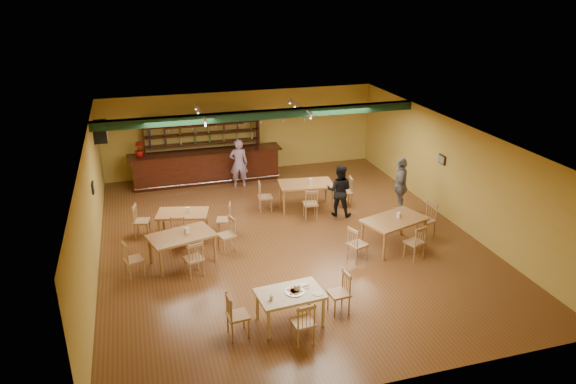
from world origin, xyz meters
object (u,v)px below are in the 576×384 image
object	(u,v)px
near_table	(290,308)
patron_right_a	(339,190)
bar_counter	(206,167)
dining_table_d	(394,233)
dining_table_a	(183,224)
patron_bar	(239,163)
dining_table_b	(306,196)
dining_table_c	(182,249)

from	to	relation	value
near_table	patron_right_a	world-z (taller)	patron_right_a
bar_counter	dining_table_d	bearing A→B (deg)	-57.62
near_table	patron_right_a	size ratio (longest dim) A/B	0.85
dining_table_a	patron_bar	size ratio (longest dim) A/B	0.82
dining_table_a	dining_table_d	distance (m)	5.80
near_table	patron_bar	xyz separation A→B (m)	(0.57, 8.09, 0.49)
dining_table_d	patron_right_a	world-z (taller)	patron_right_a
dining_table_d	near_table	bearing A→B (deg)	-163.77
patron_right_a	dining_table_a	bearing A→B (deg)	30.40
dining_table_b	dining_table_c	distance (m)	4.78
dining_table_b	patron_bar	distance (m)	2.94
dining_table_d	patron_bar	bearing A→B (deg)	100.42
bar_counter	dining_table_b	size ratio (longest dim) A/B	3.22
dining_table_a	dining_table_c	size ratio (longest dim) A/B	0.88
bar_counter	patron_bar	world-z (taller)	patron_bar
near_table	patron_bar	distance (m)	8.12
dining_table_b	near_table	bearing A→B (deg)	-103.89
bar_counter	dining_table_d	xyz separation A→B (m)	(4.07, -6.42, -0.15)
near_table	patron_right_a	xyz separation A→B (m)	(3.01, 4.89, 0.44)
dining_table_a	dining_table_c	bearing A→B (deg)	-82.73
near_table	patron_bar	bearing A→B (deg)	81.04
bar_counter	dining_table_b	distance (m)	4.17
dining_table_d	near_table	size ratio (longest dim) A/B	1.23
patron_right_a	bar_counter	bearing A→B (deg)	-20.08
bar_counter	patron_right_a	bearing A→B (deg)	-49.43
dining_table_a	patron_right_a	xyz separation A→B (m)	(4.70, 0.09, 0.45)
dining_table_a	dining_table_d	size ratio (longest dim) A/B	0.84
near_table	dining_table_d	bearing A→B (deg)	29.57
bar_counter	dining_table_c	size ratio (longest dim) A/B	3.38
dining_table_b	patron_right_a	xyz separation A→B (m)	(0.80, -0.80, 0.39)
dining_table_c	dining_table_d	xyz separation A→B (m)	(5.51, -0.72, 0.02)
near_table	dining_table_a	bearing A→B (deg)	104.48
patron_bar	patron_right_a	xyz separation A→B (m)	(2.44, -3.20, -0.05)
bar_counter	dining_table_a	world-z (taller)	bar_counter
dining_table_b	bar_counter	bearing A→B (deg)	136.67
dining_table_a	patron_bar	bearing A→B (deg)	69.50
patron_bar	dining_table_b	bearing A→B (deg)	132.44
near_table	bar_counter	bearing A→B (deg)	87.88
bar_counter	patron_bar	size ratio (longest dim) A/B	3.13
dining_table_c	patron_bar	xyz separation A→B (m)	(2.45, 4.87, 0.46)
dining_table_a	patron_right_a	distance (m)	4.72
dining_table_d	dining_table_b	bearing A→B (deg)	95.77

